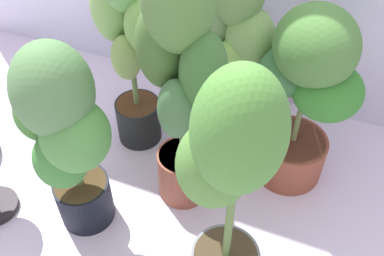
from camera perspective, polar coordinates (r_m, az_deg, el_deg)
ground_plane at (r=1.71m, az=-3.16°, el=-12.29°), size 8.00×8.00×0.00m
potted_plant_front_left at (r=1.42m, az=-16.40°, el=-0.54°), size 0.39×0.33×0.78m
potted_plant_front_right at (r=1.16m, az=4.68°, el=-6.87°), size 0.33×0.29×0.91m
potted_plant_center at (r=1.36m, az=-1.58°, el=7.07°), size 0.34×0.28×1.03m
potted_plant_back_left at (r=1.67m, az=-8.41°, el=12.04°), size 0.35×0.25×0.98m
potted_plant_back_right at (r=1.60m, az=14.68°, el=4.60°), size 0.45×0.39×0.77m
potted_plant_back_center at (r=1.72m, az=5.41°, el=11.42°), size 0.39×0.31×0.89m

